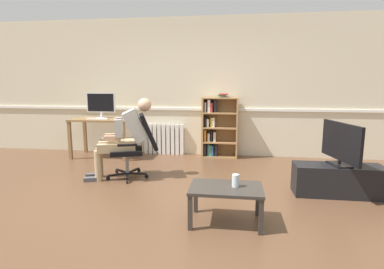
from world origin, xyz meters
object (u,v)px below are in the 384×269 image
Objects in this scene: tv_screen at (341,143)px; computer_desk at (103,124)px; bookshelf at (217,127)px; coffee_table at (226,192)px; computer_mouse at (116,119)px; drinking_glass at (236,181)px; radiator at (164,139)px; person_seated at (125,136)px; keyboard at (98,119)px; tv_stand at (338,180)px; office_chair at (137,143)px; imac_monitor at (101,103)px.

computer_desk is at bearing 55.08° from tv_screen.
bookshelf reaches higher than coffee_table.
drinking_glass is (2.24, -2.45, -0.32)m from computer_mouse.
tv_screen is 1.65m from drinking_glass.
person_seated is (-0.21, -1.65, 0.34)m from radiator.
coffee_table is at bearing 30.93° from person_seated.
computer_desk is 0.37m from computer_mouse.
keyboard is 4.21m from tv_stand.
tv_screen is (2.81, -0.39, 0.16)m from office_chair.
computer_mouse is at bearing -163.87° from office_chair.
tv_stand reaches higher than coffee_table.
keyboard reaches higher than radiator.
office_chair is at bearing 90.00° from person_seated.
computer_mouse is 0.14× the size of coffee_table.
computer_desk is at bearing 157.74° from tv_stand.
keyboard is at bearing -152.37° from office_chair.
imac_monitor is 0.35m from keyboard.
radiator is 0.98× the size of tv_screen.
imac_monitor is at bearing 157.04° from tv_stand.
imac_monitor is 4.36m from tv_stand.
person_seated is at bearing -130.07° from bookshelf.
tv_stand is (3.91, -1.45, -0.57)m from keyboard.
computer_desk is 4.22m from tv_stand.
drinking_glass is (-1.31, -0.98, -0.23)m from tv_screen.
tv_screen is (2.76, -1.98, 0.37)m from radiator.
drinking_glass is (1.66, -1.32, -0.20)m from person_seated.
imac_monitor is 1.42m from radiator.
computer_mouse is 0.12× the size of tv_screen.
radiator is at bearing 114.45° from coffee_table.
keyboard is at bearing -169.14° from bookshelf.
computer_mouse reaches higher than tv_stand.
office_chair reaches higher than computer_desk.
tv_stand is at bearing -22.47° from computer_mouse.
coffee_table is (2.53, -2.67, -0.71)m from imac_monitor.
computer_mouse is at bearing -27.38° from imac_monitor.
computer_desk is 2.74× the size of keyboard.
keyboard is at bearing 136.95° from drinking_glass.
computer_desk is 1.62m from office_chair.
office_chair is at bearing -91.69° from radiator.
tv_screen is (2.97, -0.34, 0.03)m from person_seated.
bookshelf is at bearing 131.62° from tv_stand.
imac_monitor is 5.79× the size of computer_mouse.
office_chair is 2.84m from tv_screen.
imac_monitor reaches higher than drinking_glass.
computer_mouse is at bearing 132.48° from drinking_glass.
computer_desk is at bearing 133.79° from coffee_table.
person_seated is at bearing -53.90° from computer_desk.
tv_stand is at bearing 64.90° from person_seated.
tv_screen reaches higher than keyboard.
keyboard reaches higher than coffee_table.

